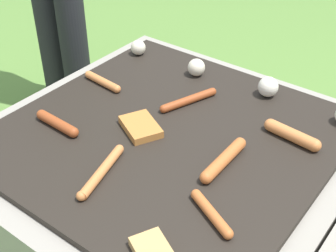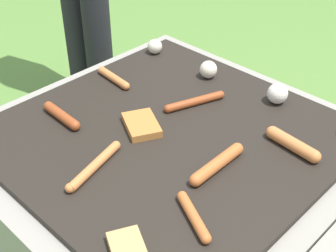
# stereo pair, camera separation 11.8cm
# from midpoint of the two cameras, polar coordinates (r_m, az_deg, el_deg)

# --- Properties ---
(ground_plane) EXTENTS (14.00, 14.00, 0.00)m
(ground_plane) POSITION_cam_midpoint_polar(r_m,az_deg,el_deg) (1.45, -2.39, -12.94)
(ground_plane) COLOR #567F38
(grill) EXTENTS (0.90, 0.90, 0.38)m
(grill) POSITION_cam_midpoint_polar(r_m,az_deg,el_deg) (1.32, -2.59, -7.56)
(grill) COLOR gray
(grill) RESTS_ON ground_plane
(sausage_front_right) EXTENTS (0.07, 0.19, 0.02)m
(sausage_front_right) POSITION_cam_midpoint_polar(r_m,az_deg,el_deg) (1.08, -11.21, -5.57)
(sausage_front_right) COLOR #C6753D
(sausage_front_right) RESTS_ON grill
(sausage_back_center) EXTENTS (0.08, 0.18, 0.02)m
(sausage_back_center) POSITION_cam_midpoint_polar(r_m,az_deg,el_deg) (1.30, -0.06, 3.11)
(sausage_back_center) COLOR #93421E
(sausage_back_center) RESTS_ON grill
(sausage_front_left) EXTENTS (0.03, 0.18, 0.03)m
(sausage_front_left) POSITION_cam_midpoint_polar(r_m,az_deg,el_deg) (1.09, 3.74, -4.24)
(sausage_front_left) COLOR #B7602D
(sausage_front_left) RESTS_ON grill
(sausage_back_left) EXTENTS (0.15, 0.03, 0.03)m
(sausage_back_left) POSITION_cam_midpoint_polar(r_m,az_deg,el_deg) (1.25, -16.02, 0.23)
(sausage_back_left) COLOR #93421E
(sausage_back_left) RESTS_ON grill
(sausage_front_center) EXTENTS (0.15, 0.03, 0.02)m
(sausage_front_center) POSITION_cam_midpoint_polar(r_m,az_deg,el_deg) (1.41, -10.39, 5.28)
(sausage_front_center) COLOR #C6753D
(sausage_front_center) RESTS_ON grill
(sausage_back_right) EXTENTS (0.16, 0.04, 0.03)m
(sausage_back_right) POSITION_cam_midpoint_polar(r_m,az_deg,el_deg) (1.18, 12.15, -1.16)
(sausage_back_right) COLOR #C6753D
(sausage_back_right) RESTS_ON grill
(sausage_mid_left) EXTENTS (0.13, 0.08, 0.02)m
(sausage_mid_left) POSITION_cam_midpoint_polar(r_m,az_deg,el_deg) (0.96, 1.76, -10.74)
(sausage_mid_left) COLOR #B7602D
(sausage_mid_left) RESTS_ON grill
(bread_slice_center) EXTENTS (0.14, 0.12, 0.02)m
(bread_slice_center) POSITION_cam_midpoint_polar(r_m,az_deg,el_deg) (1.20, -6.17, -0.19)
(bread_slice_center) COLOR #B27033
(bread_slice_center) RESTS_ON grill
(mushroom_row) EXTENTS (0.74, 0.08, 0.06)m
(mushroom_row) POSITION_cam_midpoint_polar(r_m,az_deg,el_deg) (1.38, 5.83, 5.69)
(mushroom_row) COLOR beige
(mushroom_row) RESTS_ON grill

